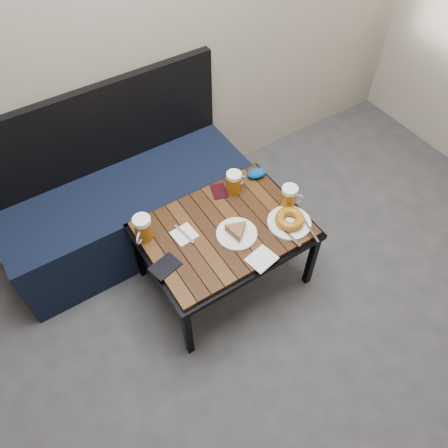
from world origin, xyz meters
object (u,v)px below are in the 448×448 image
cafe_table (224,233)px  beer_mug_right (289,197)px  plate_bagel (290,221)px  plate_pie (237,232)px  knit_pouch (256,173)px  beer_mug_centre (234,182)px  passport_burgundy (219,191)px  passport_navy (165,266)px  beer_mug_left (143,228)px  bench (128,207)px

cafe_table → beer_mug_right: bearing=-8.9°
beer_mug_right → plate_bagel: 0.13m
plate_pie → knit_pouch: plate_pie is taller
cafe_table → beer_mug_centre: bearing=45.4°
beer_mug_centre → beer_mug_right: beer_mug_right is taller
beer_mug_centre → plate_bagel: (0.11, -0.34, -0.04)m
beer_mug_centre → passport_burgundy: size_ratio=1.18×
passport_navy → knit_pouch: bearing=96.4°
beer_mug_left → passport_burgundy: beer_mug_left is taller
cafe_table → knit_pouch: knit_pouch is taller
plate_pie → passport_burgundy: (0.08, 0.29, -0.02)m
bench → beer_mug_centre: 0.67m
beer_mug_left → beer_mug_right: beer_mug_left is taller
beer_mug_left → beer_mug_centre: size_ratio=1.08×
cafe_table → beer_mug_left: size_ratio=6.01×
beer_mug_right → cafe_table: bearing=-151.7°
bench → beer_mug_left: 0.49m
passport_navy → bench: bearing=161.3°
beer_mug_centre → plate_bagel: size_ratio=0.44×
cafe_table → passport_navy: bearing=-172.4°
cafe_table → passport_navy: size_ratio=6.17×
plate_bagel → passport_burgundy: bearing=115.5°
cafe_table → plate_pie: bearing=-68.9°
cafe_table → beer_mug_centre: (0.18, 0.18, 0.11)m
bench → beer_mug_right: size_ratio=10.62×
beer_mug_right → plate_bagel: size_ratio=0.45×
beer_mug_right → passport_navy: 0.72m
passport_burgundy → plate_pie: bearing=-89.1°
beer_mug_right → knit_pouch: size_ratio=1.23×
cafe_table → beer_mug_left: bearing=156.0°
bench → passport_navy: (-0.06, -0.61, 0.20)m
cafe_table → plate_bagel: size_ratio=2.89×
plate_pie → passport_burgundy: plate_pie is taller
beer_mug_centre → passport_burgundy: 0.10m
beer_mug_right → plate_bagel: bearing=-87.7°
passport_burgundy → beer_mug_right: bearing=-31.4°
bench → cafe_table: 0.66m
beer_mug_right → passport_burgundy: beer_mug_right is taller
beer_mug_centre → beer_mug_right: bearing=-54.5°
beer_mug_left → knit_pouch: size_ratio=1.30×
beer_mug_left → beer_mug_centre: (0.54, 0.02, -0.01)m
cafe_table → beer_mug_centre: beer_mug_centre is taller
cafe_table → plate_pie: (0.03, -0.07, 0.07)m
beer_mug_left → passport_burgundy: (0.47, 0.06, -0.07)m
beer_mug_right → plate_pie: size_ratio=0.65×
passport_burgundy → knit_pouch: (0.23, -0.01, 0.02)m
knit_pouch → passport_navy: bearing=-160.1°
cafe_table → beer_mug_centre: 0.28m
cafe_table → passport_burgundy: bearing=63.6°
passport_navy → passport_burgundy: 0.54m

